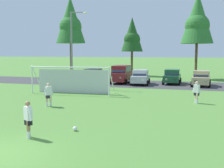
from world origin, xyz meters
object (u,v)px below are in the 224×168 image
Objects in this scene: player_defender_far at (28,119)px; street_lamp at (73,49)px; parked_car_slot_center at (172,77)px; player_midfield_center at (48,95)px; player_striker_near at (197,92)px; parked_car_slot_center_left at (140,77)px; parked_car_slot_left at (121,74)px; parked_car_slot_center_right at (201,78)px; soccer_ball at (75,129)px; parked_car_slot_far_left at (93,76)px; soccer_goal at (73,79)px.

street_lamp reaches higher than player_defender_far.
player_defender_far is at bearing -71.73° from street_lamp.
parked_car_slot_center reaches higher than player_defender_far.
player_midfield_center is 11.33m from street_lamp.
player_midfield_center is (-9.89, -4.23, 0.00)m from player_striker_near.
parked_car_slot_center_left is 3.93m from parked_car_slot_center.
parked_car_slot_left is at bearing 55.62° from street_lamp.
parked_car_slot_center is (6.13, 0.84, -0.24)m from parked_car_slot_left.
player_midfield_center is 0.38× the size of parked_car_slot_center_right.
soccer_ball is 21.57m from parked_car_slot_far_left.
parked_car_slot_left is 7.46m from street_lamp.
street_lamp reaches higher than parked_car_slot_center_left.
parked_car_slot_center_left is (6.07, -0.20, 0.00)m from parked_car_slot_far_left.
street_lamp is at bearing 105.36° from player_midfield_center.
soccer_ball is at bearing -121.01° from player_striker_near.
parked_car_slot_center_left is 0.54× the size of street_lamp.
player_defender_far is (3.80, -12.86, -0.47)m from soccer_goal.
parked_car_slot_center_left reaches higher than player_defender_far.
player_midfield_center is 0.38× the size of parked_car_slot_center_left.
parked_car_slot_left is 0.57× the size of street_lamp.
parked_car_slot_far_left is at bearing 99.12° from soccer_goal.
soccer_ball is 0.05× the size of parked_car_slot_center_right.
parked_car_slot_center reaches higher than soccer_ball.
player_defender_far is 0.36× the size of parked_car_slot_left.
parked_car_slot_far_left is (-12.39, 11.15, 0.05)m from player_striker_near.
player_striker_near is 0.39× the size of parked_car_slot_center.
soccer_goal is 1.73× the size of parked_car_slot_center_left.
parked_car_slot_center_left is 8.64m from street_lamp.
player_striker_near is at bearing -41.99° from parked_car_slot_far_left.
player_striker_near is at bearing -60.00° from parked_car_slot_center_left.
parked_car_slot_left is (-8.91, 11.83, 0.29)m from player_striker_near.
parked_car_slot_center is at bearing 7.77° from parked_car_slot_left.
player_striker_near is 16.67m from parked_car_slot_far_left.
soccer_goal reaches higher than player_midfield_center.
parked_car_slot_center_left is at bearing -176.48° from parked_car_slot_center_right.
soccer_ball is 2.30m from player_defender_far.
parked_car_slot_center_left is at bearing -1.89° from parked_car_slot_far_left.
street_lamp is (-12.76, 6.21, 3.34)m from player_striker_near.
parked_car_slot_left reaches higher than parked_car_slot_center_right.
player_defender_far is at bearing -73.52° from soccer_goal.
parked_car_slot_center is (8.13, 10.70, -0.42)m from soccer_goal.
parked_car_slot_far_left is at bearing 178.11° from parked_car_slot_center_left.
soccer_goal reaches higher than parked_car_slot_left.
parked_car_slot_left is (-3.31, 21.14, 1.00)m from soccer_ball.
soccer_goal is 4.58× the size of player_striker_near.
player_defender_far is at bearing -76.53° from parked_car_slot_far_left.
street_lamp is at bearing 108.27° from player_defender_far.
soccer_ball is 17.57m from street_lamp.
player_defender_far is 0.20× the size of street_lamp.
soccer_goal is 1.79× the size of parked_car_slot_center.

